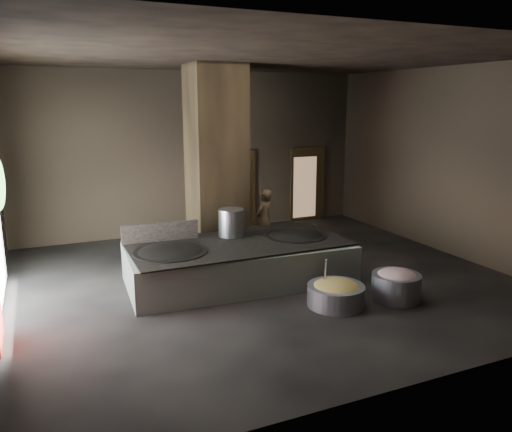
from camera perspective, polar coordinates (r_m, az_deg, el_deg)
name	(u,v)px	position (r m, az deg, el deg)	size (l,w,h in m)	color
floor	(261,281)	(10.65, 0.60, -7.46)	(10.00, 9.00, 0.10)	black
ceiling	(262,54)	(10.02, 0.66, 18.03)	(10.00, 9.00, 0.10)	black
back_wall	(195,153)	(14.32, -6.96, 7.17)	(10.00, 0.10, 4.50)	black
front_wall	(418,222)	(6.29, 17.99, -0.62)	(10.00, 0.10, 4.50)	black
right_wall	(452,162)	(12.99, 21.48, 5.80)	(0.10, 9.00, 4.50)	black
pillar	(216,164)	(11.72, -4.57, 5.97)	(1.20, 1.20, 4.50)	black
hearth_platform	(239,263)	(10.41, -1.96, -5.36)	(4.53, 2.16, 0.79)	#9FAE9D
platform_cap	(239,243)	(10.29, -1.98, -3.13)	(4.43, 2.13, 0.03)	black
wok_left	(170,255)	(9.84, -9.76, -4.47)	(1.43, 1.43, 0.39)	black
wok_left_rim	(170,252)	(9.82, -9.77, -4.08)	(1.46, 1.46, 0.05)	black
wok_right	(295,239)	(10.90, 4.53, -2.60)	(1.33, 1.33, 0.37)	black
wok_right_rim	(296,236)	(10.88, 4.54, -2.24)	(1.36, 1.36, 0.05)	black
stock_pot	(231,222)	(10.72, -2.84, -0.74)	(0.55, 0.55, 0.59)	#9A9DA1
splash_guard	(160,232)	(10.51, -10.89, -1.80)	(1.57, 0.06, 0.39)	black
cook	(265,220)	(12.51, 0.99, -0.43)	(0.56, 0.36, 1.54)	olive
veg_basin	(336,295)	(9.37, 9.11, -8.94)	(1.05, 1.05, 0.39)	gray
veg_fill	(336,287)	(9.31, 9.14, -8.05)	(0.86, 0.86, 0.27)	#879A4A
ladle	(325,276)	(9.29, 7.90, -6.75)	(0.03, 0.03, 0.83)	#9A9DA1
meat_basin	(396,287)	(9.86, 15.71, -7.79)	(0.91, 0.91, 0.50)	gray
meat_fill	(397,277)	(9.80, 15.78, -6.70)	(0.76, 0.76, 0.29)	#AE686A
doorway_near	(236,191)	(14.77, -2.27, 2.93)	(1.18, 0.08, 2.38)	black
doorway_near_glow	(231,194)	(14.46, -2.86, 2.50)	(0.77, 0.04, 1.83)	#8C6647
doorway_far	(307,185)	(15.80, 5.87, 3.52)	(1.18, 0.08, 2.38)	black
doorway_far_glow	(304,187)	(15.73, 5.56, 3.30)	(0.80, 0.04, 1.90)	#8C6647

